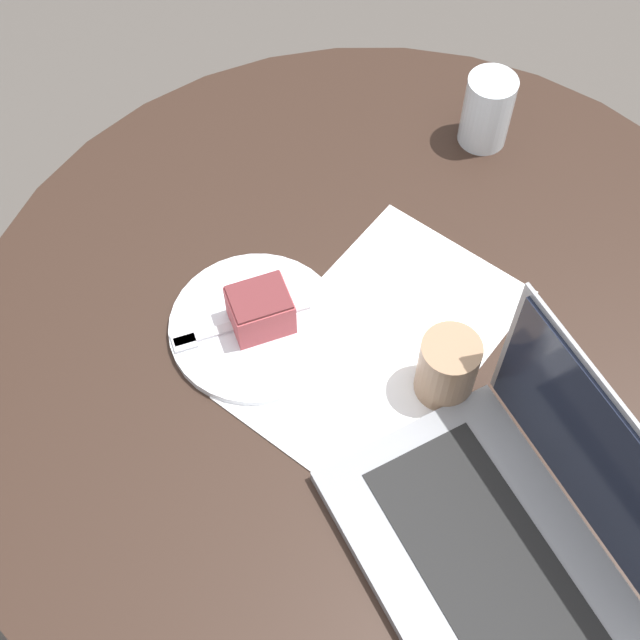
{
  "coord_description": "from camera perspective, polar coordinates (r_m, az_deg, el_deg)",
  "views": [
    {
      "loc": [
        0.54,
        0.08,
        1.67
      ],
      "look_at": [
        0.01,
        -0.08,
        0.78
      ],
      "focal_mm": 50.0,
      "sensor_mm": 36.0,
      "label": 1
    }
  ],
  "objects": [
    {
      "name": "water_glass",
      "position": [
        1.26,
        10.65,
        13.04
      ],
      "size": [
        0.07,
        0.07,
        0.11
      ],
      "color": "silver",
      "rests_on": "dining_table"
    },
    {
      "name": "fork",
      "position": [
        1.08,
        -5.96,
        -0.52
      ],
      "size": [
        0.12,
        0.15,
        0.0
      ],
      "rotation": [
        0.0,
        0.0,
        5.34
      ],
      "color": "silver",
      "rests_on": "plate"
    },
    {
      "name": "ground_plane",
      "position": [
        1.75,
        2.63,
        -13.71
      ],
      "size": [
        12.0,
        12.0,
        0.0
      ],
      "primitive_type": "plane",
      "color": "#4C4742"
    },
    {
      "name": "dining_table",
      "position": [
        1.2,
        3.74,
        -5.02
      ],
      "size": [
        1.04,
        1.04,
        0.74
      ],
      "color": "black",
      "rests_on": "ground_plane"
    },
    {
      "name": "laptop",
      "position": [
        0.96,
        12.1,
        -13.31
      ],
      "size": [
        0.4,
        0.4,
        0.22
      ],
      "rotation": [
        0.0,
        0.0,
        3.92
      ],
      "color": "gray",
      "rests_on": "dining_table"
    },
    {
      "name": "plate",
      "position": [
        1.08,
        -4.13,
        -0.43
      ],
      "size": [
        0.21,
        0.21,
        0.01
      ],
      "color": "silver",
      "rests_on": "dining_table"
    },
    {
      "name": "paper_document",
      "position": [
        1.08,
        3.85,
        -1.49
      ],
      "size": [
        0.42,
        0.34,
        0.0
      ],
      "rotation": [
        0.0,
        0.0,
        -0.37
      ],
      "color": "white",
      "rests_on": "dining_table"
    },
    {
      "name": "cake_slice",
      "position": [
        1.06,
        -3.84,
        0.67
      ],
      "size": [
        0.09,
        0.09,
        0.06
      ],
      "rotation": [
        0.0,
        0.0,
        2.21
      ],
      "color": "#B74C51",
      "rests_on": "plate"
    },
    {
      "name": "coffee_glass",
      "position": [
        1.02,
        8.14,
        -3.08
      ],
      "size": [
        0.07,
        0.07,
        0.09
      ],
      "color": "#997556",
      "rests_on": "dining_table"
    }
  ]
}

